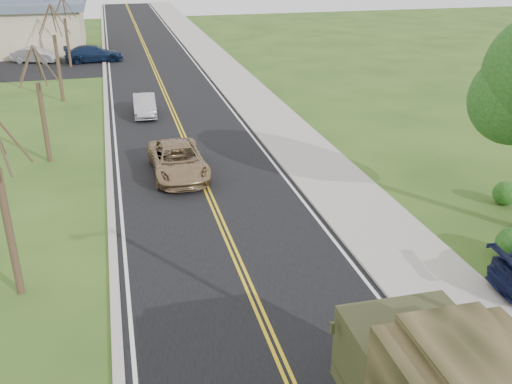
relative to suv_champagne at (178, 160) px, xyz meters
name	(u,v)px	position (x,y,z in m)	size (l,w,h in m)	color
road	(158,77)	(0.98, 21.42, -0.72)	(8.00, 120.00, 0.01)	black
curb_right	(208,74)	(5.13, 21.42, -0.67)	(0.30, 120.00, 0.12)	#9E998E
sidewalk_right	(229,73)	(6.88, 21.42, -0.68)	(3.20, 120.00, 0.10)	#9E998E
curb_left	(105,79)	(-3.17, 21.42, -0.68)	(0.30, 120.00, 0.10)	#9E998E
bare_tree_a	(7,218)	(-6.02, -8.58, 1.90)	(1.93, 2.26, 6.08)	#38281C
bare_tree_b	(43,113)	(-6.02, 3.42, 1.75)	(1.83, 2.14, 5.73)	#38281C
bare_tree_c	(58,60)	(-6.02, 15.42, 2.05)	(2.04, 2.39, 6.42)	#38281C
bare_tree_d	(67,37)	(-6.02, 27.42, 1.82)	(1.88, 2.20, 5.91)	#38281C
suv_champagne	(178,160)	(0.00, 0.00, 0.00)	(2.41, 5.23, 1.45)	#937753
sedan_silver	(145,105)	(-0.79, 10.58, -0.09)	(1.34, 3.85, 1.27)	#A9A9AD
lot_car_silver	(35,55)	(-9.12, 30.03, -0.06)	(1.42, 4.07, 1.34)	#BAB9BE
lot_car_navy	(94,54)	(-4.02, 29.16, 0.02)	(2.08, 5.12, 1.49)	#0F1E39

